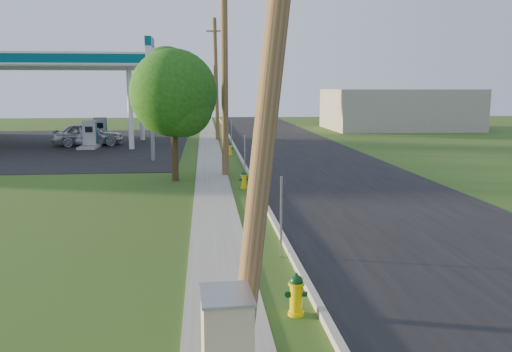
{
  "coord_description": "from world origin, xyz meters",
  "views": [
    {
      "loc": [
        -1.57,
        -8.44,
        4.07
      ],
      "look_at": [
        0.0,
        8.0,
        1.4
      ],
      "focal_mm": 38.0,
      "sensor_mm": 36.0,
      "label": 1
    }
  ],
  "objects": [
    {
      "name": "utility_pole_far",
      "position": [
        -0.6,
        35.0,
        4.8
      ],
      "size": [
        1.4,
        0.32,
        9.5
      ],
      "color": "brown",
      "rests_on": "ground"
    },
    {
      "name": "tree_lot",
      "position": [
        -4.87,
        42.87,
        5.11
      ],
      "size": [
        5.24,
        5.24,
        7.94
      ],
      "color": "#312317",
      "rests_on": "ground"
    },
    {
      "name": "sidewalk",
      "position": [
        -1.25,
        10.0,
        0.01
      ],
      "size": [
        1.5,
        120.0,
        0.03
      ],
      "primitive_type": "cube",
      "color": "gray",
      "rests_on": "ground"
    },
    {
      "name": "car_silver",
      "position": [
        -9.9,
        31.38,
        0.82
      ],
      "size": [
        5.08,
        2.65,
        1.65
      ],
      "primitive_type": "imported",
      "rotation": [
        0.0,
        0.0,
        1.72
      ],
      "color": "#B5B8BD",
      "rests_on": "ground"
    },
    {
      "name": "price_pylon",
      "position": [
        -4.5,
        22.5,
        5.43
      ],
      "size": [
        0.34,
        2.04,
        6.85
      ],
      "color": "gray",
      "rests_on": "ground"
    },
    {
      "name": "utility_cabinet",
      "position": [
        -1.32,
        -1.86,
        0.75
      ],
      "size": [
        0.71,
        0.9,
        1.49
      ],
      "color": "tan",
      "rests_on": "ground"
    },
    {
      "name": "tree_verge",
      "position": [
        -2.79,
        15.57,
        3.73
      ],
      "size": [
        3.83,
        3.83,
        5.8
      ],
      "color": "#312317",
      "rests_on": "ground"
    },
    {
      "name": "forecourt",
      "position": [
        -16.0,
        32.0,
        0.01
      ],
      "size": [
        26.0,
        28.0,
        0.02
      ],
      "primitive_type": "cube",
      "color": "black",
      "rests_on": "ground"
    },
    {
      "name": "road",
      "position": [
        4.5,
        10.0,
        0.01
      ],
      "size": [
        8.0,
        120.0,
        0.02
      ],
      "primitive_type": "cube",
      "color": "black",
      "rests_on": "ground"
    },
    {
      "name": "curb",
      "position": [
        0.5,
        10.0,
        0.07
      ],
      "size": [
        0.15,
        120.0,
        0.15
      ],
      "primitive_type": "cube",
      "color": "#A4A196",
      "rests_on": "ground"
    },
    {
      "name": "ground_plane",
      "position": [
        0.0,
        0.0,
        0.0
      ],
      "size": [
        140.0,
        140.0,
        0.0
      ],
      "primitive_type": "plane",
      "color": "#3B511B",
      "rests_on": "ground"
    },
    {
      "name": "fuel_pump_ne",
      "position": [
        -9.5,
        30.0,
        0.72
      ],
      "size": [
        1.2,
        3.2,
        1.9
      ],
      "color": "#A4A196",
      "rests_on": "ground"
    },
    {
      "name": "sign_post_near",
      "position": [
        0.25,
        4.2,
        1.0
      ],
      "size": [
        0.05,
        0.04,
        2.0
      ],
      "primitive_type": "cube",
      "color": "gray",
      "rests_on": "ground"
    },
    {
      "name": "hydrant_near",
      "position": [
        0.04,
        0.76,
        0.39
      ],
      "size": [
        0.41,
        0.37,
        0.8
      ],
      "color": "#EBCA01",
      "rests_on": "ground"
    },
    {
      "name": "fuel_pump_se",
      "position": [
        -9.5,
        34.0,
        0.72
      ],
      "size": [
        1.2,
        3.2,
        1.9
      ],
      "color": "#A4A196",
      "rests_on": "ground"
    },
    {
      "name": "utility_pole_mid",
      "position": [
        -0.6,
        17.0,
        4.95
      ],
      "size": [
        1.4,
        0.32,
        9.8
      ],
      "color": "brown",
      "rests_on": "ground"
    },
    {
      "name": "sign_post_far",
      "position": [
        0.25,
        28.2,
        1.0
      ],
      "size": [
        0.05,
        0.04,
        2.0
      ],
      "primitive_type": "cube",
      "color": "gray",
      "rests_on": "ground"
    },
    {
      "name": "distant_building",
      "position": [
        18.0,
        45.0,
        2.0
      ],
      "size": [
        14.0,
        10.0,
        4.0
      ],
      "primitive_type": "cube",
      "color": "gray",
      "rests_on": "ground"
    },
    {
      "name": "hydrant_far",
      "position": [
        -0.03,
        24.77,
        0.4
      ],
      "size": [
        0.43,
        0.38,
        0.82
      ],
      "color": "yellow",
      "rests_on": "ground"
    },
    {
      "name": "utility_pole_near",
      "position": [
        -0.6,
        -1.0,
        4.8
      ],
      "size": [
        1.4,
        0.32,
        9.48
      ],
      "color": "brown",
      "rests_on": "ground"
    },
    {
      "name": "gas_canopy",
      "position": [
        -14.0,
        32.0,
        5.9
      ],
      "size": [
        18.18,
        9.18,
        6.4
      ],
      "color": "silver",
      "rests_on": "ground"
    },
    {
      "name": "hydrant_mid",
      "position": [
        0.02,
        13.47,
        0.37
      ],
      "size": [
        0.39,
        0.35,
        0.75
      ],
      "color": "yellow",
      "rests_on": "ground"
    },
    {
      "name": "sign_post_mid",
      "position": [
        0.25,
        16.0,
        1.0
      ],
      "size": [
        0.05,
        0.04,
        2.0
      ],
      "primitive_type": "cube",
      "color": "gray",
      "rests_on": "ground"
    }
  ]
}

